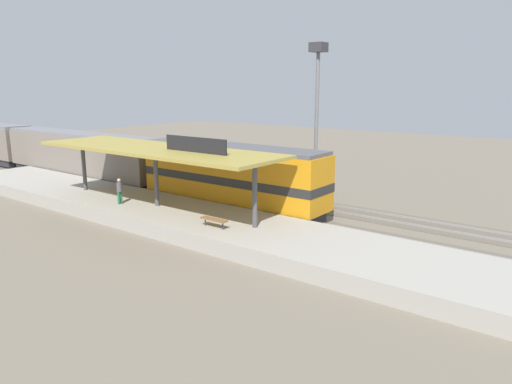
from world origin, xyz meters
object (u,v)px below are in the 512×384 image
Objects in this scene: platform_bench at (214,220)px; person_waiting at (119,190)px; light_mast at (317,88)px; locomotive at (231,177)px; passenger_carriage_front at (81,155)px; freight_car at (206,165)px.

platform_bench is 8.56m from person_waiting.
light_mast is 6.84× the size of person_waiting.
locomotive reaches higher than passenger_carriage_front.
freight_car is at bearing 55.31° from locomotive.
locomotive is 7.49m from person_waiting.
freight_car is 7.02× the size of person_waiting.
light_mast is at bearing -15.15° from locomotive.
passenger_carriage_front reaches higher than platform_bench.
passenger_carriage_front is 1.71× the size of light_mast.
passenger_carriage_front is at bearing 112.05° from freight_car.
passenger_carriage_front is 14.46m from person_waiting.
platform_bench is 14.89m from freight_car.
passenger_carriage_front is 1.67× the size of freight_car.
light_mast reaches higher than passenger_carriage_front.
freight_car is at bearing 44.57° from platform_bench.
freight_car is (10.60, 10.44, 0.63)m from platform_bench.
freight_car reaches higher than person_waiting.
light_mast is (3.20, -8.76, 6.43)m from freight_car.
freight_car is (4.60, -11.36, -0.34)m from passenger_carriage_front.
light_mast is 16.55m from person_waiting.
platform_bench is 0.12× the size of locomotive.
platform_bench is 7.18m from locomotive.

